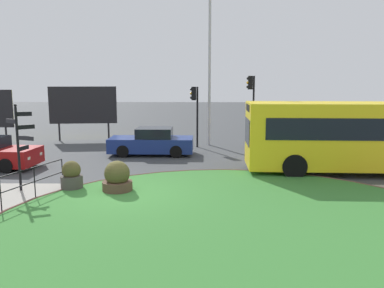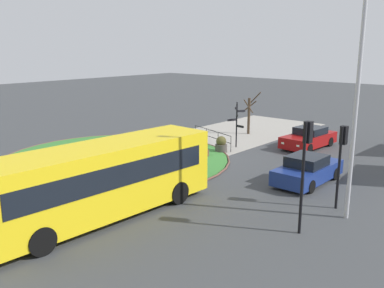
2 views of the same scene
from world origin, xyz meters
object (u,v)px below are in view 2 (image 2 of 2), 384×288
object	(u,v)px
bollard_foreground	(206,137)
car_near_lane	(309,138)
bus_yellow	(102,180)
traffic_light_far	(342,148)
signpost_directional	(237,122)
planter_near_signpost	(221,145)
traffic_light_near	(306,153)
lamppost_tall	(357,100)
planter_kerbside	(201,149)
car_far_lane	(308,170)
street_tree_bare	(249,113)

from	to	relation	value
bollard_foreground	car_near_lane	size ratio (longest dim) A/B	0.15
bus_yellow	traffic_light_far	size ratio (longest dim) A/B	2.85
signpost_directional	planter_near_signpost	distance (m)	2.19
bollard_foreground	planter_near_signpost	xyz separation A→B (m)	(1.69, 2.67, 0.14)
traffic_light_near	traffic_light_far	bearing A→B (deg)	0.21
traffic_light_far	bus_yellow	bearing A→B (deg)	140.54
lamppost_tall	planter_kerbside	world-z (taller)	lamppost_tall
signpost_directional	car_far_lane	size ratio (longest dim) A/B	0.70
signpost_directional	traffic_light_far	xyz separation A→B (m)	(6.11, 9.62, 0.82)
traffic_light_near	car_far_lane	bearing A→B (deg)	24.93
signpost_directional	bus_yellow	bearing A→B (deg)	12.35
traffic_light_far	planter_near_signpost	distance (m)	10.73
bollard_foreground	bus_yellow	bearing A→B (deg)	22.61
planter_kerbside	street_tree_bare	size ratio (longest dim) A/B	0.35
street_tree_bare	bollard_foreground	bearing A→B (deg)	-8.82
bus_yellow	car_far_lane	world-z (taller)	bus_yellow
bollard_foreground	car_near_lane	distance (m)	7.16
bollard_foreground	traffic_light_near	size ratio (longest dim) A/B	0.17
car_far_lane	traffic_light_far	size ratio (longest dim) A/B	1.25
bollard_foreground	planter_kerbside	distance (m)	4.14
street_tree_bare	lamppost_tall	bearing A→B (deg)	47.10
signpost_directional	planter_near_signpost	world-z (taller)	signpost_directional
signpost_directional	traffic_light_far	bearing A→B (deg)	57.58
bus_yellow	street_tree_bare	size ratio (longest dim) A/B	3.04
bus_yellow	street_tree_bare	world-z (taller)	street_tree_bare
planter_near_signpost	street_tree_bare	size ratio (longest dim) A/B	0.33
planter_near_signpost	signpost_directional	bearing A→B (deg)	-178.61
bus_yellow	car_near_lane	xyz separation A→B (m)	(-16.71, 0.76, -0.97)
traffic_light_far	lamppost_tall	distance (m)	2.46
signpost_directional	planter_kerbside	world-z (taller)	signpost_directional
traffic_light_far	signpost_directional	bearing A→B (deg)	60.50
signpost_directional	traffic_light_near	distance (m)	13.49
signpost_directional	bollard_foreground	world-z (taller)	signpost_directional
signpost_directional	car_near_lane	world-z (taller)	signpost_directional
traffic_light_far	car_near_lane	bearing A→B (deg)	35.15
planter_near_signpost	traffic_light_near	bearing A→B (deg)	51.35
planter_near_signpost	car_near_lane	bearing A→B (deg)	144.08
planter_near_signpost	planter_kerbside	distance (m)	1.73
car_near_lane	signpost_directional	bearing A→B (deg)	-44.52
bus_yellow	car_far_lane	xyz separation A→B (m)	(-9.59, 4.16, -0.96)
car_far_lane	street_tree_bare	distance (m)	12.29
bus_yellow	bollard_foreground	bearing A→B (deg)	24.52
bus_yellow	lamppost_tall	size ratio (longest dim) A/B	1.13
bollard_foreground	planter_kerbside	size ratio (longest dim) A/B	0.60
car_near_lane	car_far_lane	world-z (taller)	car_far_lane
bus_yellow	planter_kerbside	xyz separation A→B (m)	(-9.96, -3.20, -1.11)
traffic_light_far	street_tree_bare	world-z (taller)	traffic_light_far
traffic_light_far	planter_kerbside	size ratio (longest dim) A/B	3.08
signpost_directional	car_near_lane	distance (m)	5.07
bus_yellow	car_far_lane	bearing A→B (deg)	-21.52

